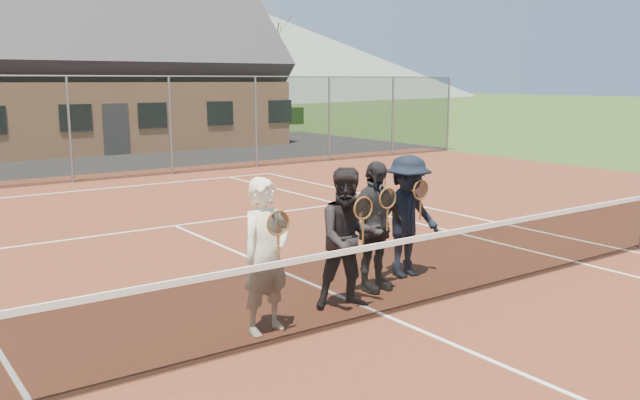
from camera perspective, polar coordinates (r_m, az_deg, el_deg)
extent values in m
plane|color=#294418|center=(26.71, -23.83, 3.01)|extent=(220.00, 220.00, 0.00)
cube|color=#562819|center=(8.51, 5.53, -9.76)|extent=(30.00, 30.00, 0.02)
cone|color=slate|center=(104.45, -21.95, 13.83)|extent=(120.00, 120.00, 22.00)
cone|color=slate|center=(117.71, -4.67, 12.05)|extent=(90.00, 90.00, 14.00)
cube|color=white|center=(18.89, -18.77, 0.81)|extent=(10.97, 0.06, 0.01)
cube|color=white|center=(12.66, 24.71, -3.95)|extent=(0.06, 23.77, 0.01)
cube|color=white|center=(11.51, 21.28, -5.03)|extent=(0.06, 23.77, 0.01)
cube|color=white|center=(13.80, -12.14, -2.14)|extent=(8.23, 0.06, 0.01)
cube|color=white|center=(8.50, 5.53, -9.67)|extent=(0.06, 12.80, 0.01)
cube|color=black|center=(8.36, 5.58, -6.73)|extent=(11.60, 0.02, 0.88)
cube|color=white|center=(8.24, 5.63, -3.73)|extent=(11.60, 0.03, 0.07)
cylinder|color=slate|center=(20.27, -20.33, 5.52)|extent=(0.07, 0.07, 3.00)
cylinder|color=slate|center=(21.25, -12.48, 6.09)|extent=(0.07, 0.07, 3.00)
cylinder|color=slate|center=(22.59, -5.42, 6.51)|extent=(0.07, 0.07, 3.00)
cylinder|color=slate|center=(24.22, 0.78, 6.79)|extent=(0.07, 0.07, 3.00)
cylinder|color=slate|center=(26.10, 6.14, 6.97)|extent=(0.07, 0.07, 3.00)
cylinder|color=slate|center=(28.18, 10.75, 7.08)|extent=(0.07, 0.07, 3.00)
cube|color=black|center=(20.27, -20.33, 5.52)|extent=(30.00, 0.03, 3.00)
cylinder|color=slate|center=(20.22, -20.60, 9.76)|extent=(30.00, 0.04, 0.04)
cube|color=#9E6B4C|center=(31.46, -18.35, 6.86)|extent=(15.00, 8.00, 2.80)
pyramid|color=#2D2D33|center=(31.54, -18.79, 14.58)|extent=(15.60, 8.20, 4.10)
cube|color=#2D2D33|center=(27.51, -16.80, 5.71)|extent=(1.00, 0.06, 2.00)
cube|color=black|center=(27.04, -19.88, 6.54)|extent=(1.20, 0.06, 1.00)
cube|color=black|center=(27.99, -13.93, 6.94)|extent=(1.20, 0.06, 1.00)
cube|color=black|center=(29.23, -8.41, 7.25)|extent=(1.20, 0.06, 1.00)
cube|color=black|center=(30.71, -3.38, 7.47)|extent=(1.20, 0.06, 1.00)
cylinder|color=#3C2415|center=(39.71, -25.08, 7.75)|extent=(0.22, 0.22, 3.85)
cylinder|color=#382714|center=(42.69, -11.65, 8.58)|extent=(0.22, 0.22, 3.85)
cylinder|color=#341D12|center=(45.45, -4.64, 8.83)|extent=(0.22, 0.22, 3.85)
imported|color=white|center=(7.73, -4.57, -4.72)|extent=(0.72, 0.53, 1.80)
torus|color=brown|center=(7.41, -3.55, -1.95)|extent=(0.29, 0.02, 0.29)
cylinder|color=black|center=(7.41, -3.55, -1.95)|extent=(0.25, 0.00, 0.25)
cylinder|color=brown|center=(7.47, -3.52, -4.05)|extent=(0.03, 0.03, 0.32)
imported|color=black|center=(8.56, 2.48, -3.25)|extent=(1.06, 0.95, 1.80)
torus|color=brown|center=(8.26, 3.65, -0.69)|extent=(0.29, 0.02, 0.29)
cylinder|color=black|center=(8.26, 3.65, -0.69)|extent=(0.25, 0.00, 0.25)
cylinder|color=brown|center=(8.32, 3.63, -2.59)|extent=(0.03, 0.03, 0.32)
imported|color=black|center=(9.27, 4.57, -2.23)|extent=(1.09, 0.52, 1.80)
torus|color=brown|center=(8.98, 5.71, 0.15)|extent=(0.29, 0.02, 0.29)
cylinder|color=black|center=(8.98, 5.71, 0.15)|extent=(0.25, 0.00, 0.25)
cylinder|color=brown|center=(9.03, 5.68, -1.60)|extent=(0.03, 0.03, 0.32)
imported|color=black|center=(9.98, 7.35, -1.39)|extent=(1.18, 0.69, 1.80)
torus|color=brown|center=(9.71, 8.49, 0.84)|extent=(0.29, 0.02, 0.29)
cylinder|color=black|center=(9.71, 8.49, 0.84)|extent=(0.25, 0.00, 0.25)
cylinder|color=brown|center=(9.76, 8.45, -0.78)|extent=(0.03, 0.03, 0.32)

